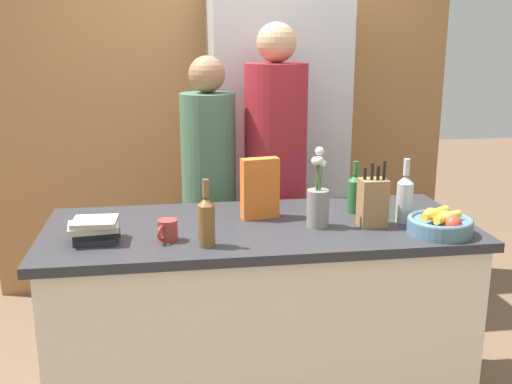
# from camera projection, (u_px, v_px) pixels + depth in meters

# --- Properties ---
(kitchen_island) EXTENTS (1.83, 0.77, 0.90)m
(kitchen_island) POSITION_uv_depth(u_px,v_px,m) (259.00, 319.00, 2.70)
(kitchen_island) COLOR silver
(kitchen_island) RESTS_ON ground_plane
(back_wall_wood) EXTENTS (3.03, 0.12, 2.60)m
(back_wall_wood) POSITION_uv_depth(u_px,v_px,m) (223.00, 96.00, 3.97)
(back_wall_wood) COLOR #9E6B3D
(back_wall_wood) RESTS_ON ground_plane
(refrigerator) EXTENTS (0.80, 0.63, 1.97)m
(refrigerator) POSITION_uv_depth(u_px,v_px,m) (275.00, 152.00, 3.74)
(refrigerator) COLOR #B7B7BC
(refrigerator) RESTS_ON ground_plane
(fruit_bowl) EXTENTS (0.26, 0.26, 0.11)m
(fruit_bowl) POSITION_uv_depth(u_px,v_px,m) (440.00, 224.00, 2.45)
(fruit_bowl) COLOR slate
(fruit_bowl) RESTS_ON kitchen_island
(knife_block) EXTENTS (0.11, 0.10, 0.29)m
(knife_block) POSITION_uv_depth(u_px,v_px,m) (373.00, 202.00, 2.54)
(knife_block) COLOR olive
(knife_block) RESTS_ON kitchen_island
(flower_vase) EXTENTS (0.10, 0.10, 0.34)m
(flower_vase) POSITION_uv_depth(u_px,v_px,m) (318.00, 202.00, 2.53)
(flower_vase) COLOR gray
(flower_vase) RESTS_ON kitchen_island
(cereal_box) EXTENTS (0.17, 0.09, 0.27)m
(cereal_box) POSITION_uv_depth(u_px,v_px,m) (260.00, 188.00, 2.65)
(cereal_box) COLOR orange
(cereal_box) RESTS_ON kitchen_island
(coffee_mug) EXTENTS (0.08, 0.11, 0.09)m
(coffee_mug) POSITION_uv_depth(u_px,v_px,m) (167.00, 230.00, 2.37)
(coffee_mug) COLOR #99332D
(coffee_mug) RESTS_ON kitchen_island
(book_stack) EXTENTS (0.21, 0.17, 0.09)m
(book_stack) POSITION_uv_depth(u_px,v_px,m) (95.00, 230.00, 2.35)
(book_stack) COLOR #232328
(book_stack) RESTS_ON kitchen_island
(bottle_oil) EXTENTS (0.07, 0.07, 0.27)m
(bottle_oil) POSITION_uv_depth(u_px,v_px,m) (206.00, 220.00, 2.29)
(bottle_oil) COLOR brown
(bottle_oil) RESTS_ON kitchen_island
(bottle_vinegar) EXTENTS (0.07, 0.07, 0.24)m
(bottle_vinegar) POSITION_uv_depth(u_px,v_px,m) (355.00, 192.00, 2.74)
(bottle_vinegar) COLOR #286633
(bottle_vinegar) RESTS_ON kitchen_island
(bottle_wine) EXTENTS (0.07, 0.07, 0.28)m
(bottle_wine) POSITION_uv_depth(u_px,v_px,m) (405.00, 197.00, 2.59)
(bottle_wine) COLOR #B2BCC1
(bottle_wine) RESTS_ON kitchen_island
(person_at_sink) EXTENTS (0.28, 0.28, 1.59)m
(person_at_sink) POSITION_uv_depth(u_px,v_px,m) (209.00, 189.00, 3.15)
(person_at_sink) COLOR #383842
(person_at_sink) RESTS_ON ground_plane
(person_in_blue) EXTENTS (0.33, 0.33, 1.76)m
(person_in_blue) POSITION_uv_depth(u_px,v_px,m) (275.00, 170.00, 3.19)
(person_in_blue) COLOR #383842
(person_in_blue) RESTS_ON ground_plane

